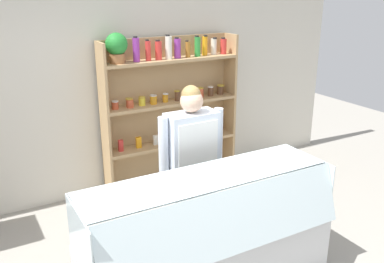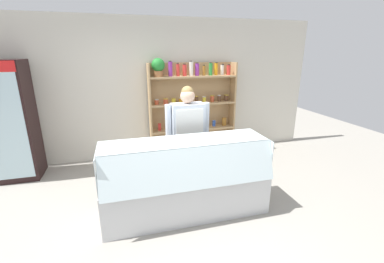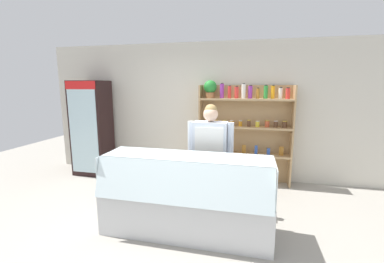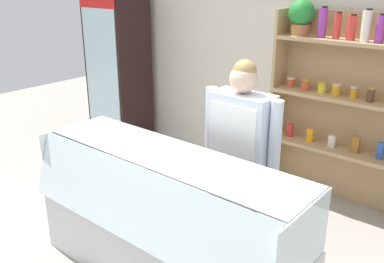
% 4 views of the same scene
% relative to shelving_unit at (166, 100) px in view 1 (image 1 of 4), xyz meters
% --- Properties ---
extents(back_wall, '(6.80, 0.10, 2.70)m').
position_rel_shelving_unit_xyz_m(back_wall, '(-0.73, 0.21, 0.23)').
color(back_wall, beige).
rests_on(back_wall, ground).
extents(shelving_unit, '(1.74, 0.29, 1.96)m').
position_rel_shelving_unit_xyz_m(shelving_unit, '(0.00, 0.00, 0.00)').
color(shelving_unit, tan).
rests_on(shelving_unit, ground).
extents(deli_display_case, '(2.12, 0.73, 1.01)m').
position_rel_shelving_unit_xyz_m(deli_display_case, '(-0.59, -1.99, -0.81)').
color(deli_display_case, silver).
rests_on(deli_display_case, ground).
extents(shop_clerk, '(0.67, 0.25, 1.60)m').
position_rel_shelving_unit_xyz_m(shop_clerk, '(-0.39, -1.35, -0.17)').
color(shop_clerk, '#4C4233').
rests_on(shop_clerk, ground).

